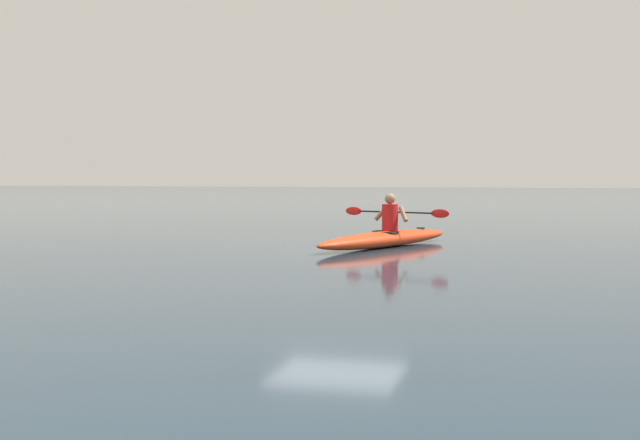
# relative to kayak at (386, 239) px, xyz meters

# --- Properties ---
(ground_plane) EXTENTS (160.00, 160.00, 0.00)m
(ground_plane) POSITION_rel_kayak_xyz_m (0.86, 0.50, -0.16)
(ground_plane) COLOR #233847
(kayak) EXTENTS (2.25, 4.44, 0.32)m
(kayak) POSITION_rel_kayak_xyz_m (0.00, 0.00, 0.00)
(kayak) COLOR red
(kayak) RESTS_ON ground
(kayaker) EXTENTS (2.28, 0.94, 0.74)m
(kayaker) POSITION_rel_kayak_xyz_m (-0.06, -0.16, 0.48)
(kayaker) COLOR red
(kayaker) RESTS_ON kayak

